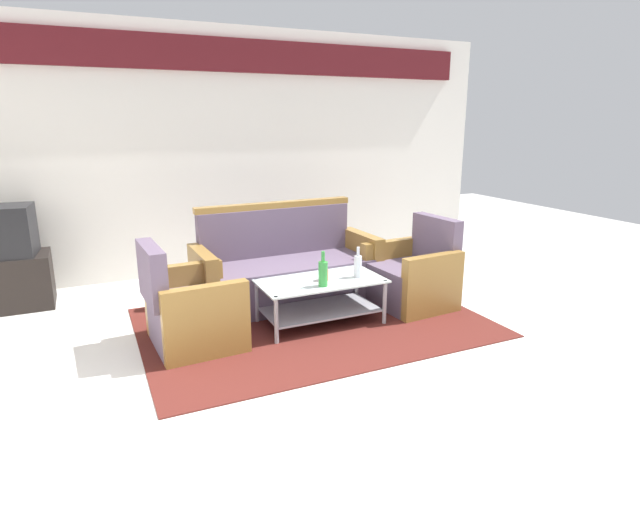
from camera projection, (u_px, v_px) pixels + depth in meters
ground_plane at (368, 368)px, 3.80m from camera, size 14.00×14.00×0.00m
wall_back at (242, 146)px, 6.11m from camera, size 6.52×0.19×2.80m
rug at (313, 322)px, 4.65m from camera, size 2.98×2.07×0.01m
couch at (286, 271)px, 5.13m from camera, size 1.82×0.80×0.96m
armchair_left at (191, 311)px, 4.14m from camera, size 0.74×0.80×0.85m
armchair_right at (413, 277)px, 5.03m from camera, size 0.75×0.81×0.85m
coffee_table at (320, 295)px, 4.57m from camera, size 1.10×0.60×0.40m
bottle_green at (323, 273)px, 4.34m from camera, size 0.08×0.08×0.30m
bottle_clear at (358, 266)px, 4.59m from camera, size 0.07×0.07×0.28m
cup at (324, 275)px, 4.51m from camera, size 0.08×0.08×0.10m
tv_stand at (6, 282)px, 4.95m from camera, size 0.80×0.50×0.52m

